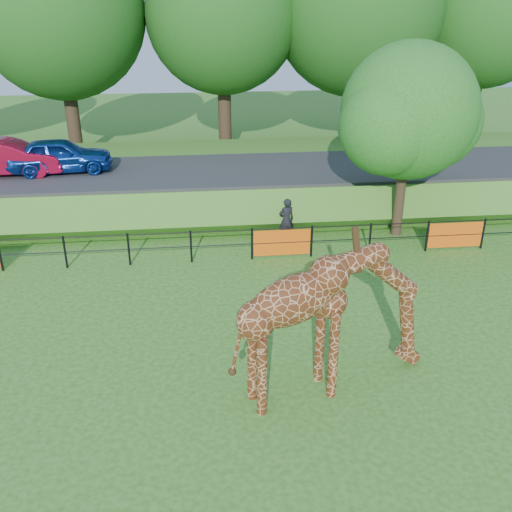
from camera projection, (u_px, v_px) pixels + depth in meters
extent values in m
plane|color=#306519|center=(195.00, 427.00, 11.56)|extent=(90.00, 90.00, 0.00)
cube|color=#306519|center=(190.00, 178.00, 25.32)|extent=(40.00, 9.00, 1.30)
cube|color=#2E2F31|center=(189.00, 172.00, 23.67)|extent=(40.00, 5.00, 0.12)
imported|color=#133C9B|center=(60.00, 155.00, 23.09)|extent=(4.25, 2.04, 1.40)
imported|color=#AF0C2E|center=(9.00, 157.00, 22.76)|extent=(4.32, 1.62, 1.41)
imported|color=black|center=(286.00, 220.00, 20.16)|extent=(0.64, 0.50, 1.57)
cylinder|color=#2F1F15|center=(400.00, 193.00, 20.35)|extent=(0.36, 0.36, 3.20)
sphere|color=#175317|center=(409.00, 111.00, 19.16)|extent=(4.60, 4.60, 4.60)
sphere|color=#175317|center=(432.00, 120.00, 20.09)|extent=(3.45, 3.45, 3.45)
sphere|color=#175317|center=(388.00, 126.00, 18.59)|extent=(3.22, 3.22, 3.22)
cylinder|color=#2F1F15|center=(72.00, 112.00, 29.82)|extent=(0.70, 0.70, 5.00)
sphere|color=#144E15|center=(59.00, 12.00, 27.83)|extent=(8.40, 8.40, 8.40)
cylinder|color=#2F1F15|center=(225.00, 109.00, 30.63)|extent=(0.70, 0.70, 5.00)
sphere|color=#144E15|center=(222.00, 15.00, 28.71)|extent=(7.80, 7.80, 7.80)
cylinder|color=#2F1F15|center=(352.00, 106.00, 31.34)|extent=(0.70, 0.70, 5.00)
sphere|color=#144E15|center=(358.00, 9.00, 29.31)|extent=(8.80, 8.80, 8.80)
cylinder|color=#2F1F15|center=(473.00, 104.00, 32.05)|extent=(0.70, 0.70, 5.00)
sphere|color=#144E15|center=(486.00, 16.00, 30.18)|extent=(7.40, 7.40, 7.40)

